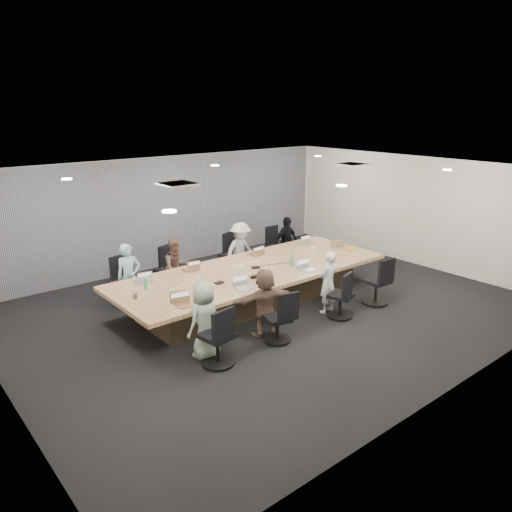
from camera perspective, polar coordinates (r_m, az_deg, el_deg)
floor at (r=10.32m, az=1.42°, el=-6.09°), size 10.00×8.00×0.00m
ceiling at (r=9.58m, az=1.54°, el=9.52°), size 10.00×8.00×0.00m
wall_back at (r=13.06m, az=-10.11°, el=5.04°), size 10.00×0.00×2.80m
wall_front at (r=7.47m, az=22.05°, el=-5.05°), size 10.00×0.00×2.80m
wall_right at (r=13.58m, az=17.72°, el=4.95°), size 0.00×8.00×2.80m
curtain at (r=12.99m, az=-9.94°, el=4.98°), size 9.80×0.04×2.80m
conference_table at (r=10.53m, az=-0.35°, el=-3.26°), size 6.00×2.20×0.74m
chair_0 at (r=10.85m, az=-15.00°, el=-3.27°), size 0.62×0.62×0.79m
chair_1 at (r=11.31m, az=-9.94°, el=-1.97°), size 0.72×0.72×0.84m
chair_2 at (r=12.21m, az=-2.77°, el=-0.25°), size 0.73×0.73×0.86m
chair_3 at (r=13.12m, az=2.41°, el=0.74°), size 0.51×0.51×0.76m
chair_4 at (r=8.10m, az=-4.42°, el=-9.59°), size 0.65×0.65×0.85m
chair_5 at (r=8.85m, az=2.47°, el=-7.58°), size 0.60×0.60×0.73m
chair_6 at (r=9.94m, az=9.63°, el=-4.89°), size 0.65×0.65×0.76m
chair_7 at (r=10.75m, az=13.58°, el=-3.21°), size 0.60×0.60×0.84m
person_0 at (r=10.46m, az=-14.31°, el=-2.30°), size 0.53×0.38×1.37m
laptop_0 at (r=9.96m, az=-12.97°, el=-2.78°), size 0.31×0.22×0.02m
person_1 at (r=10.95m, az=-9.08°, el=-1.33°), size 0.66×0.53×1.29m
laptop_1 at (r=10.46m, az=-7.57°, el=-1.52°), size 0.30×0.22×0.02m
person_2 at (r=11.87m, az=-1.78°, el=0.57°), size 0.95×0.61×1.39m
laptop_2 at (r=11.44m, az=-0.10°, el=0.24°), size 0.36×0.27×0.02m
person_3 at (r=12.80m, az=3.47°, el=1.61°), size 0.79×0.38×1.32m
laptop_3 at (r=12.39m, az=5.21°, el=1.49°), size 0.30×0.21×0.02m
person_4 at (r=8.27m, az=-5.87°, el=-7.27°), size 0.72×0.54×1.32m
laptop_4 at (r=8.66m, az=-7.92°, el=-5.55°), size 0.40×0.31×0.02m
person_5 at (r=8.99m, az=1.00°, el=-5.32°), size 1.23×0.61×1.27m
laptop_5 at (r=9.34m, az=-1.19°, el=-3.67°), size 0.36×0.25×0.02m
person_6 at (r=10.07m, az=8.21°, el=-2.98°), size 0.50×0.36×1.27m
laptop_6 at (r=10.39m, az=6.01°, el=-1.61°), size 0.34×0.26×0.02m
bottle_green_left at (r=9.51m, az=-12.52°, el=-3.06°), size 0.07×0.07×0.22m
bottle_green_right at (r=10.59m, az=4.09°, el=-0.48°), size 0.10×0.10×0.27m
bottle_clear at (r=9.82m, az=-6.23°, el=-2.16°), size 0.07×0.07×0.20m
cup_white_far at (r=10.34m, az=-1.75°, el=-1.36°), size 0.09×0.09×0.10m
cup_white_near at (r=11.74m, az=6.62°, el=0.76°), size 0.10×0.10×0.09m
mug_brown at (r=9.11m, az=-13.63°, el=-4.46°), size 0.08×0.08×0.10m
mic_left at (r=9.62m, az=-4.21°, el=-3.05°), size 0.18×0.13×0.03m
mic_right at (r=10.48m, az=-0.03°, el=-1.30°), size 0.20×0.17×0.03m
stapler at (r=9.85m, az=-0.14°, el=-2.41°), size 0.18×0.09×0.06m
canvas_bag at (r=12.18m, az=9.28°, el=1.39°), size 0.29×0.18×0.15m
snack_packet at (r=11.96m, az=10.67°, el=0.75°), size 0.24×0.23×0.04m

